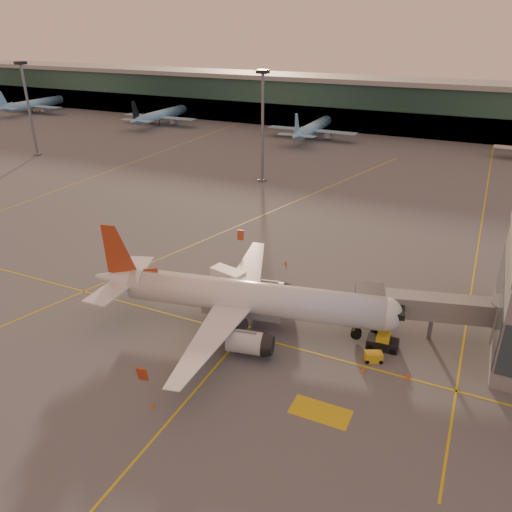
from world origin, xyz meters
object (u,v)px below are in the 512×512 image
at_px(catering_truck, 228,280).
at_px(main_airplane, 242,298).
at_px(gpu_cart, 373,357).
at_px(pushback_tug, 383,343).

bearing_deg(catering_truck, main_airplane, -36.75).
xyz_separation_m(main_airplane, catering_truck, (-5.33, 6.23, -1.72)).
height_order(catering_truck, gpu_cart, catering_truck).
distance_m(catering_truck, pushback_tug, 23.05).
distance_m(main_airplane, pushback_tug, 17.81).
relative_size(main_airplane, gpu_cart, 17.10).
bearing_deg(catering_truck, pushback_tug, 3.23).
xyz_separation_m(catering_truck, pushback_tug, (22.69, -3.80, -1.42)).
distance_m(gpu_cart, pushback_tug, 3.03).
height_order(main_airplane, catering_truck, main_airplane).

